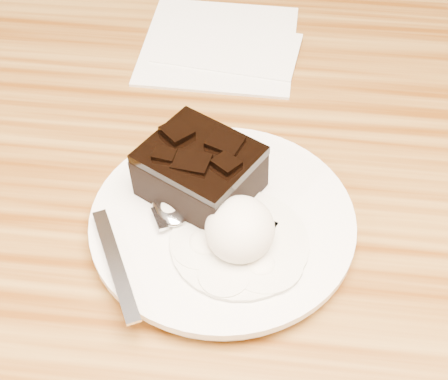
# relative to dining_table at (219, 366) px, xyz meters

# --- Properties ---
(dining_table) EXTENTS (1.20, 0.80, 0.75)m
(dining_table) POSITION_rel_dining_table_xyz_m (0.00, 0.00, 0.00)
(dining_table) COLOR #5E300C
(dining_table) RESTS_ON floor
(plate) EXTENTS (0.22, 0.22, 0.02)m
(plate) POSITION_rel_dining_table_xyz_m (0.01, -0.07, 0.38)
(plate) COLOR white
(plate) RESTS_ON dining_table
(brownie) EXTENTS (0.11, 0.11, 0.04)m
(brownie) POSITION_rel_dining_table_xyz_m (-0.01, -0.04, 0.41)
(brownie) COLOR black
(brownie) RESTS_ON plate
(ice_cream_scoop) EXTENTS (0.05, 0.06, 0.05)m
(ice_cream_scoop) POSITION_rel_dining_table_xyz_m (0.03, -0.09, 0.41)
(ice_cream_scoop) COLOR white
(ice_cream_scoop) RESTS_ON plate
(melt_puddle) EXTENTS (0.11, 0.11, 0.00)m
(melt_puddle) POSITION_rel_dining_table_xyz_m (0.03, -0.09, 0.39)
(melt_puddle) COLOR white
(melt_puddle) RESTS_ON plate
(spoon) EXTENTS (0.10, 0.16, 0.01)m
(spoon) POSITION_rel_dining_table_xyz_m (-0.03, -0.07, 0.40)
(spoon) COLOR silver
(spoon) RESTS_ON plate
(napkin) EXTENTS (0.17, 0.17, 0.01)m
(napkin) POSITION_rel_dining_table_xyz_m (-0.02, 0.19, 0.38)
(napkin) COLOR white
(napkin) RESTS_ON dining_table
(crumb_a) EXTENTS (0.01, 0.01, 0.00)m
(crumb_a) POSITION_rel_dining_table_xyz_m (0.03, -0.07, 0.39)
(crumb_a) COLOR black
(crumb_a) RESTS_ON plate
(crumb_b) EXTENTS (0.01, 0.01, 0.00)m
(crumb_b) POSITION_rel_dining_table_xyz_m (-0.00, -0.11, 0.39)
(crumb_b) COLOR black
(crumb_b) RESTS_ON plate
(crumb_c) EXTENTS (0.01, 0.01, 0.00)m
(crumb_c) POSITION_rel_dining_table_xyz_m (0.06, -0.07, 0.39)
(crumb_c) COLOR black
(crumb_c) RESTS_ON plate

